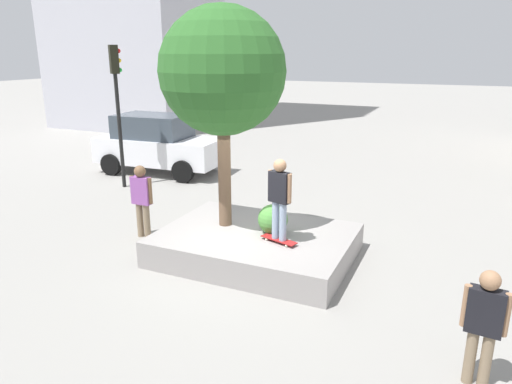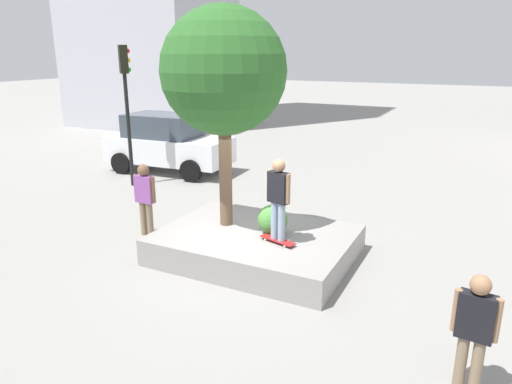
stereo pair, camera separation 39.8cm
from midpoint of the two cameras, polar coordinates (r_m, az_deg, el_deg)
ground_plane at (r=10.19m, az=-2.99°, el=-8.09°), size 120.00×120.00×0.00m
planter_ledge at (r=10.15m, az=-1.13°, el=-6.42°), size 3.99×2.98×0.57m
plaza_tree at (r=9.87m, az=-5.28°, el=14.28°), size 2.62×2.62×4.63m
boxwood_shrub at (r=9.89m, az=0.91°, el=-3.32°), size 0.63×0.63×0.63m
skateboard at (r=9.51m, az=1.59°, el=-5.83°), size 0.83×0.44×0.07m
skateboarder at (r=9.19m, az=1.64°, el=-0.24°), size 0.54×0.31×1.65m
police_car at (r=17.48m, az=-12.47°, el=5.77°), size 4.64×2.36×2.11m
traffic_light_median at (r=15.56m, az=-17.23°, el=11.46°), size 0.37×0.37×4.46m
bystander_watching at (r=6.80m, az=24.39°, el=-14.07°), size 0.56×0.26×1.66m
passerby_with_bag at (r=11.35m, az=-14.68°, el=-0.52°), size 0.60×0.27×1.76m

